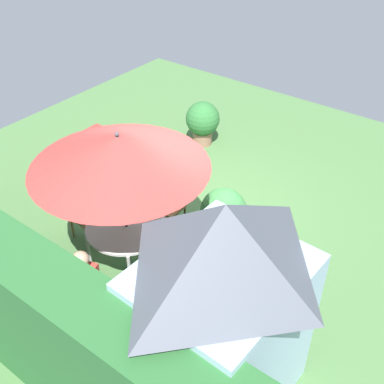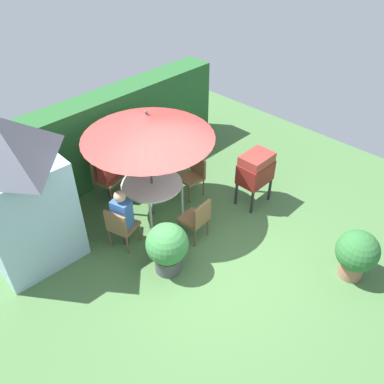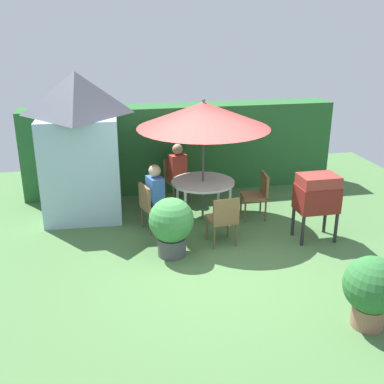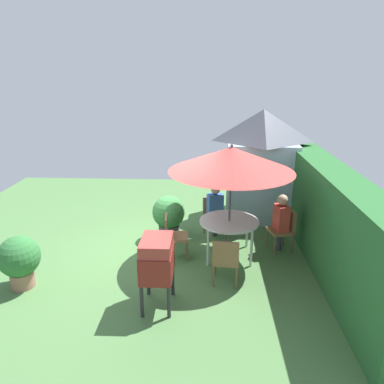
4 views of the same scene
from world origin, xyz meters
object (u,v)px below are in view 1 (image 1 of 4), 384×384
Objects in this scene: potted_plant_by_grill at (203,121)px; person_in_blue at (189,243)px; patio_umbrella at (119,152)px; chair_toward_house at (84,210)px; garden_shed at (220,309)px; chair_far_side at (195,258)px; chair_near_shed at (84,299)px; person_in_red at (84,280)px; patio_table at (127,230)px; chair_toward_hedge at (171,201)px; bbq_grill at (102,151)px; potted_plant_by_shed at (223,215)px.

person_in_blue reaches higher than potted_plant_by_grill.
patio_umbrella reaches higher than chair_toward_house.
chair_toward_house is (3.34, -1.01, -0.91)m from garden_shed.
chair_far_side is at bearing -164.03° from patio_umbrella.
patio_umbrella is 2.55× the size of potted_plant_by_grill.
chair_near_shed is 1.61m from person_in_blue.
person_in_red is (0.74, 1.40, 0.26)m from chair_far_side.
chair_toward_hedge reaches higher than patio_table.
bbq_grill is at bearing -48.66° from person_in_red.
patio_table is 1.34× the size of chair_far_side.
person_in_red reaches higher than bbq_grill.
potted_plant_by_shed is (0.21, -1.03, 0.04)m from chair_far_side.
garden_shed is 2.33× the size of bbq_grill.
garden_shed is 3.11× the size of chair_far_side.
potted_plant_by_grill reaches higher than patio_table.
bbq_grill reaches higher than potted_plant_by_grill.
person_in_blue is at bearing 123.40° from potted_plant_by_grill.
garden_shed reaches higher than chair_toward_hedge.
potted_plant_by_grill is 0.76× the size of person_in_blue.
potted_plant_by_grill is (0.24, -3.62, 0.03)m from chair_toward_house.
chair_far_side is at bearing 124.53° from potted_plant_by_grill.
chair_toward_house is at bearing 32.60° from potted_plant_by_shed.
chair_near_shed and chair_far_side have the same top height.
patio_umbrella is 1.72m from person_in_red.
chair_far_side is (-0.71, -1.48, 0.00)m from chair_near_shed.
potted_plant_by_grill is (1.64, -4.91, 0.03)m from chair_near_shed.
chair_toward_hedge is (2.36, -2.05, -0.91)m from garden_shed.
garden_shed is 2.79m from potted_plant_by_shed.
patio_table is 0.96× the size of person_in_blue.
bbq_grill is 2.96m from chair_far_side.
chair_near_shed is at bearing 8.43° from garden_shed.
chair_far_side is 1.00× the size of chair_toward_hedge.
chair_near_shed and chair_toward_house have the same top height.
potted_plant_by_grill is at bearing -71.43° from person_in_red.
patio_umbrella reaches higher than patio_table.
bbq_grill reaches higher than chair_far_side.
chair_far_side is (-2.79, 0.93, -0.33)m from bbq_grill.
potted_plant_by_shed is at bearing -147.40° from chair_toward_house.
patio_table is 1.34m from patio_umbrella.
chair_near_shed is 0.94× the size of potted_plant_by_grill.
patio_table is 1.34× the size of chair_toward_hedge.
person_in_red is (-0.40, 2.25, 0.26)m from chair_toward_hedge.
patio_table is at bearing 174.30° from chair_toward_house.
patio_table is 1.57m from potted_plant_by_shed.
garden_shed is 3.11× the size of chair_toward_house.
person_in_red reaches higher than potted_plant_by_grill.
bbq_grill is at bearing -27.99° from garden_shed.
potted_plant_by_grill is at bearing -56.60° from person_in_blue.
garden_shed reaches higher than person_in_blue.
patio_umbrella is 1.62m from person_in_blue.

